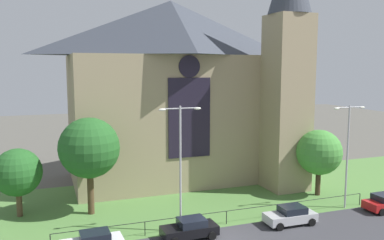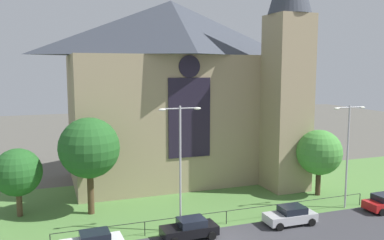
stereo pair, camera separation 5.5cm
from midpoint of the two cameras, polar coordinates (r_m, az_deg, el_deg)
The scene contains 11 objects.
ground at distance 40.47m, azimuth -1.93°, elevation -10.94°, with size 160.00×160.00×0.00m, color #56544C.
grass_verge at distance 38.67m, azimuth -0.99°, elevation -11.81°, with size 120.00×20.00×0.01m, color #517F3D.
church_building at distance 45.84m, azimuth -1.78°, elevation 4.32°, with size 23.20×16.20×26.00m.
iron_railing at distance 34.13m, azimuth 4.81°, elevation -12.80°, with size 27.26×0.07×1.13m.
tree_left_near at distance 36.10m, azimuth -14.22°, elevation -3.84°, with size 5.24×5.24×8.49m.
tree_right_near at distance 42.37m, azimuth 17.33°, elevation -4.36°, with size 4.48×4.48×6.61m.
tree_left_far at distance 37.91m, azimuth -23.25°, elevation -6.77°, with size 4.08×4.08×5.90m.
streetlamp_near at distance 31.18m, azimuth -1.69°, elevation -4.85°, with size 3.37×0.26×9.85m.
streetlamp_far at distance 39.07m, azimuth 20.93°, elevation -3.20°, with size 3.37×0.26×9.40m.
parked_car_black at distance 31.53m, azimuth -0.34°, elevation -14.94°, with size 4.24×2.11×1.51m.
parked_car_silver at distance 34.99m, azimuth 13.57°, elevation -12.85°, with size 4.23×2.08×1.51m.
Camera 1 is at (-11.88, -26.53, 12.74)m, focal length 38.12 mm.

